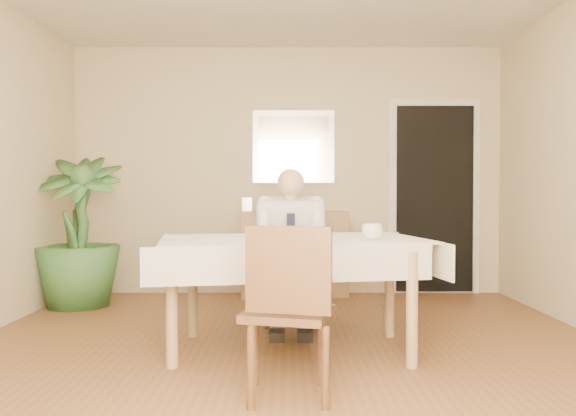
{
  "coord_description": "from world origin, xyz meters",
  "views": [
    {
      "loc": [
        -0.01,
        -3.45,
        1.03
      ],
      "look_at": [
        0.0,
        0.35,
        0.95
      ],
      "focal_mm": 35.0,
      "sensor_mm": 36.0,
      "label": 1
    }
  ],
  "objects_px": {
    "chair_far": "(291,257)",
    "sideboard": "(294,253)",
    "potted_palm": "(78,231)",
    "coffee_mug": "(372,232)",
    "chair_near": "(288,303)",
    "dining_table": "(291,251)",
    "seated_man": "(291,240)"
  },
  "relations": [
    {
      "from": "chair_far",
      "to": "sideboard",
      "type": "xyz_separation_m",
      "value": [
        0.04,
        1.17,
        -0.09
      ]
    },
    {
      "from": "chair_far",
      "to": "sideboard",
      "type": "height_order",
      "value": "chair_far"
    },
    {
      "from": "potted_palm",
      "to": "coffee_mug",
      "type": "bearing_deg",
      "value": -33.82
    },
    {
      "from": "chair_far",
      "to": "chair_near",
      "type": "distance_m",
      "value": 1.82
    },
    {
      "from": "coffee_mug",
      "to": "potted_palm",
      "type": "relative_size",
      "value": 0.09
    },
    {
      "from": "dining_table",
      "to": "coffee_mug",
      "type": "relative_size",
      "value": 14.55
    },
    {
      "from": "chair_near",
      "to": "coffee_mug",
      "type": "bearing_deg",
      "value": 68.69
    },
    {
      "from": "sideboard",
      "to": "potted_palm",
      "type": "distance_m",
      "value": 2.11
    },
    {
      "from": "seated_man",
      "to": "sideboard",
      "type": "bearing_deg",
      "value": 88.42
    },
    {
      "from": "chair_near",
      "to": "sideboard",
      "type": "bearing_deg",
      "value": 102.45
    },
    {
      "from": "chair_far",
      "to": "seated_man",
      "type": "height_order",
      "value": "seated_man"
    },
    {
      "from": "chair_near",
      "to": "seated_man",
      "type": "height_order",
      "value": "seated_man"
    },
    {
      "from": "chair_near",
      "to": "sideboard",
      "type": "distance_m",
      "value": 2.99
    },
    {
      "from": "sideboard",
      "to": "potted_palm",
      "type": "xyz_separation_m",
      "value": [
        -2.01,
        -0.55,
        0.27
      ]
    },
    {
      "from": "dining_table",
      "to": "potted_palm",
      "type": "xyz_separation_m",
      "value": [
        -1.97,
        1.5,
        0.04
      ]
    },
    {
      "from": "chair_far",
      "to": "chair_near",
      "type": "bearing_deg",
      "value": -95.96
    },
    {
      "from": "chair_far",
      "to": "potted_palm",
      "type": "xyz_separation_m",
      "value": [
        -1.97,
        0.62,
        0.18
      ]
    },
    {
      "from": "coffee_mug",
      "to": "sideboard",
      "type": "xyz_separation_m",
      "value": [
        -0.47,
        2.22,
        -0.37
      ]
    },
    {
      "from": "dining_table",
      "to": "potted_palm",
      "type": "distance_m",
      "value": 2.48
    },
    {
      "from": "chair_far",
      "to": "potted_palm",
      "type": "bearing_deg",
      "value": 157.45
    },
    {
      "from": "seated_man",
      "to": "coffee_mug",
      "type": "distance_m",
      "value": 0.92
    },
    {
      "from": "chair_far",
      "to": "seated_man",
      "type": "bearing_deg",
      "value": -95.21
    },
    {
      "from": "sideboard",
      "to": "chair_far",
      "type": "bearing_deg",
      "value": -96.51
    },
    {
      "from": "sideboard",
      "to": "potted_palm",
      "type": "bearing_deg",
      "value": -169.14
    },
    {
      "from": "dining_table",
      "to": "seated_man",
      "type": "xyz_separation_m",
      "value": [
        0.0,
        0.59,
        0.02
      ]
    },
    {
      "from": "coffee_mug",
      "to": "sideboard",
      "type": "height_order",
      "value": "sideboard"
    },
    {
      "from": "dining_table",
      "to": "potted_palm",
      "type": "relative_size",
      "value": 1.33
    },
    {
      "from": "chair_far",
      "to": "chair_near",
      "type": "xyz_separation_m",
      "value": [
        -0.02,
        -1.82,
        -0.03
      ]
    },
    {
      "from": "coffee_mug",
      "to": "chair_near",
      "type": "bearing_deg",
      "value": -124.99
    },
    {
      "from": "sideboard",
      "to": "coffee_mug",
      "type": "bearing_deg",
      "value": -82.52
    },
    {
      "from": "dining_table",
      "to": "coffee_mug",
      "type": "height_order",
      "value": "coffee_mug"
    },
    {
      "from": "chair_far",
      "to": "potted_palm",
      "type": "height_order",
      "value": "potted_palm"
    }
  ]
}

